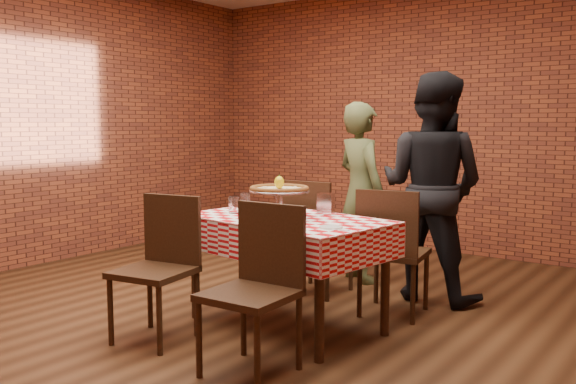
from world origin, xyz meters
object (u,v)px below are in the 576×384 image
Objects in this scene: chair_far_left at (318,236)px; chair_far_right at (394,251)px; water_glass_right at (245,201)px; table at (286,273)px; pizza at (279,190)px; condiment_caddy at (326,204)px; chair_near_right at (249,292)px; pizza_stand at (279,204)px; diner_black at (432,187)px; chair_near_left at (153,270)px; water_glass_left at (234,205)px; diner_olive at (361,192)px.

chair_far_right is (0.76, -0.16, -0.00)m from chair_far_left.
table is at bearing -19.68° from water_glass_right.
chair_far_right is at bearing 55.47° from pizza.
condiment_caddy is 0.16× the size of chair_near_right.
pizza_stand is 0.10m from pizza.
pizza_stand is 0.45× the size of chair_near_right.
chair_far_left is 1.00m from diner_black.
pizza_stand is 0.45× the size of chair_far_left.
pizza is 0.23× the size of diner_black.
water_glass_right is 0.78× the size of condiment_caddy.
chair_near_left is (-0.48, -0.70, -0.49)m from pizza.
water_glass_left is at bearing -174.09° from table.
diner_olive is (0.21, 1.46, -0.03)m from water_glass_left.
table is 0.56m from condiment_caddy.
water_glass_right is at bearing 174.18° from condiment_caddy.
diner_olive is (0.30, 1.23, -0.03)m from water_glass_right.
pizza_stand reaches higher than chair_far_left.
pizza_stand is at bearing 2.05° from water_glass_left.
chair_far_right is at bearing 85.62° from diner_black.
diner_black is (0.95, 1.28, 0.08)m from water_glass_left.
pizza is (0.00, 0.00, 0.10)m from pizza_stand.
chair_far_left is 0.65m from diner_olive.
water_glass_right is 0.07× the size of diner_olive.
chair_far_right is 0.69m from diner_black.
pizza_stand reaches higher than chair_near_right.
diner_olive is 0.76m from diner_black.
condiment_caddy is at bearing 8.53° from water_glass_right.
chair_far_right reaches higher than condiment_caddy.
chair_far_left is at bearing 112.83° from condiment_caddy.
chair_near_right is (0.75, -0.73, -0.35)m from water_glass_left.
diner_olive is at bearing -100.93° from chair_far_left.
pizza is 0.42m from water_glass_left.
pizza_stand is 0.97m from chair_far_right.
water_glass_left is 0.78m from chair_near_left.
diner_black is at bearing 66.34° from pizza_stand.
pizza_stand is 0.40m from water_glass_left.
pizza_stand reaches higher than water_glass_left.
pizza_stand is at bearing 45.21° from chair_far_right.
chair_near_left reaches higher than water_glass_left.
water_glass_left is 0.07× the size of diner_olive.
diner_olive reaches higher than pizza.
pizza_stand reaches higher than table.
diner_olive reaches higher than pizza_stand.
table is 11.50× the size of water_glass_right.
pizza_stand is 1.46m from diner_olive.
diner_olive reaches higher than chair_near_left.
table is 0.75× the size of diner_black.
chair_near_right is at bearing 108.05° from chair_far_left.
diner_olive is at bearing 72.42° from chair_near_left.
water_glass_left is 0.12× the size of chair_far_left.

